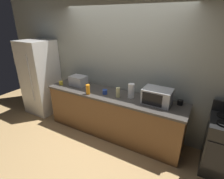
{
  "coord_description": "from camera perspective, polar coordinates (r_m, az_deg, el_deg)",
  "views": [
    {
      "loc": [
        1.54,
        -2.29,
        2.29
      ],
      "look_at": [
        0.0,
        0.4,
        1.0
      ],
      "focal_mm": 28.04,
      "sensor_mm": 36.0,
      "label": 1
    }
  ],
  "objects": [
    {
      "name": "microwave",
      "position": [
        3.09,
        14.53,
        -2.16
      ],
      "size": [
        0.48,
        0.35,
        0.27
      ],
      "color": "#B7BABF",
      "rests_on": "counter_run"
    },
    {
      "name": "back_wall",
      "position": [
        3.59,
        3.28,
        7.36
      ],
      "size": [
        6.4,
        0.1,
        2.7
      ],
      "primitive_type": "cube",
      "color": "#9EA399",
      "rests_on": "ground_plane"
    },
    {
      "name": "bottle_vinegar",
      "position": [
        3.25,
        1.93,
        -0.98
      ],
      "size": [
        0.08,
        0.08,
        0.19
      ],
      "primitive_type": "cylinder",
      "color": "beige",
      "rests_on": "counter_run"
    },
    {
      "name": "mug_black",
      "position": [
        3.21,
        21.33,
        -3.92
      ],
      "size": [
        0.1,
        0.1,
        0.09
      ],
      "primitive_type": "cylinder",
      "color": "black",
      "rests_on": "counter_run"
    },
    {
      "name": "mug_blue",
      "position": [
        3.4,
        -2.34,
        -0.75
      ],
      "size": [
        0.09,
        0.09,
        0.09
      ],
      "primitive_type": "cylinder",
      "color": "#2D4CB2",
      "rests_on": "counter_run"
    },
    {
      "name": "bottle_dish_soap",
      "position": [
        3.4,
        -7.87,
        0.01
      ],
      "size": [
        0.08,
        0.08,
        0.2
      ],
      "primitive_type": "cylinder",
      "color": "orange",
      "rests_on": "counter_run"
    },
    {
      "name": "ground_plane",
      "position": [
        3.59,
        -3.32,
        -17.12
      ],
      "size": [
        8.0,
        8.0,
        0.0
      ],
      "primitive_type": "plane",
      "color": "tan"
    },
    {
      "name": "toaster_oven",
      "position": [
        3.89,
        -10.91,
        2.84
      ],
      "size": [
        0.34,
        0.26,
        0.21
      ],
      "primitive_type": "cube",
      "color": "#B7BABF",
      "rests_on": "counter_run"
    },
    {
      "name": "refrigerator",
      "position": [
        4.7,
        -22.29,
        3.64
      ],
      "size": [
        0.72,
        0.73,
        1.8
      ],
      "color": "white",
      "rests_on": "ground_plane"
    },
    {
      "name": "mug_yellow",
      "position": [
        4.02,
        -16.31,
        2.06
      ],
      "size": [
        0.08,
        0.08,
        0.09
      ],
      "primitive_type": "cylinder",
      "color": "yellow",
      "rests_on": "counter_run"
    },
    {
      "name": "counter_run",
      "position": [
        3.61,
        0.0,
        -8.07
      ],
      "size": [
        2.84,
        0.64,
        0.9
      ],
      "color": "brown",
      "rests_on": "ground_plane"
    },
    {
      "name": "paper_towel_roll",
      "position": [
        3.23,
        6.27,
        -0.41
      ],
      "size": [
        0.12,
        0.12,
        0.27
      ],
      "primitive_type": "cylinder",
      "color": "white",
      "rests_on": "counter_run"
    }
  ]
}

